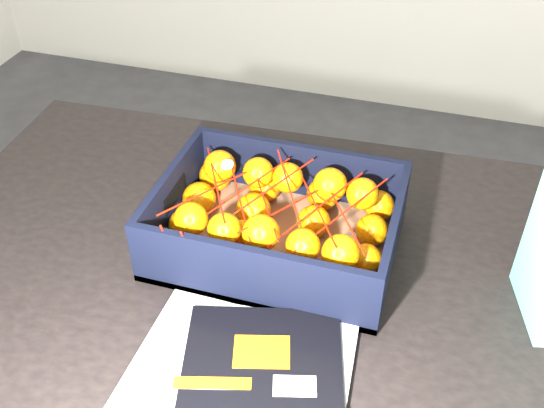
# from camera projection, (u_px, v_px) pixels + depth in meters

# --- Properties ---
(table) EXTENTS (1.24, 0.86, 0.75)m
(table) POSITION_uv_depth(u_px,v_px,m) (273.00, 313.00, 1.07)
(table) COLOR black
(table) RESTS_ON ground
(magazine_stack) EXTENTS (0.32, 0.32, 0.02)m
(magazine_stack) POSITION_uv_depth(u_px,v_px,m) (243.00, 390.00, 0.82)
(magazine_stack) COLOR silver
(magazine_stack) RESTS_ON table
(produce_crate) EXTENTS (0.37, 0.28, 0.11)m
(produce_crate) POSITION_uv_depth(u_px,v_px,m) (277.00, 230.00, 1.03)
(produce_crate) COLOR #8D5D41
(produce_crate) RESTS_ON table
(clementine_heap) EXTENTS (0.35, 0.26, 0.10)m
(clementine_heap) POSITION_uv_depth(u_px,v_px,m) (275.00, 219.00, 1.02)
(clementine_heap) COLOR orange
(clementine_heap) RESTS_ON produce_crate
(mesh_net) EXTENTS (0.31, 0.25, 0.09)m
(mesh_net) POSITION_uv_depth(u_px,v_px,m) (270.00, 203.00, 0.99)
(mesh_net) COLOR red
(mesh_net) RESTS_ON clementine_heap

